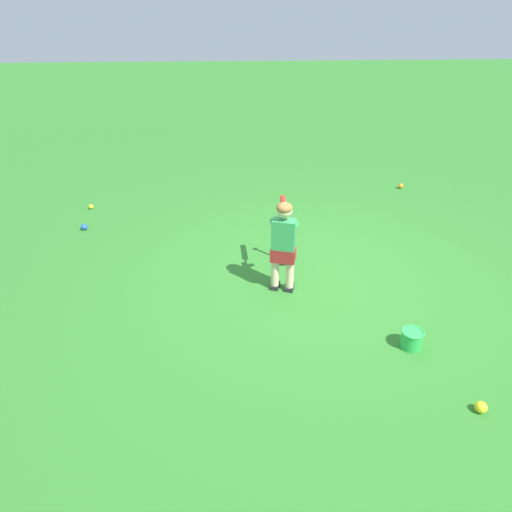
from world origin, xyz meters
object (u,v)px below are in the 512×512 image
(play_ball_near_batter, at_px, (91,207))
(play_ball_far_right, at_px, (481,407))
(child_batter, at_px, (284,238))
(batting_tee, at_px, (283,253))
(play_ball_by_bucket, at_px, (401,186))
(toy_bucket, at_px, (412,339))
(play_ball_behind_batter, at_px, (84,227))

(play_ball_near_batter, bearing_deg, play_ball_far_right, -135.81)
(play_ball_far_right, bearing_deg, child_batter, 36.69)
(batting_tee, bearing_deg, play_ball_far_right, -152.03)
(play_ball_near_batter, distance_m, batting_tee, 3.35)
(play_ball_by_bucket, bearing_deg, toy_bucket, 162.95)
(play_ball_near_batter, xyz_separation_m, batting_tee, (-1.77, -2.84, 0.07))
(play_ball_far_right, distance_m, play_ball_behind_batter, 5.44)
(play_ball_near_batter, bearing_deg, toy_bucket, -131.90)
(child_batter, height_order, toy_bucket, child_batter)
(batting_tee, bearing_deg, toy_bucket, -148.58)
(child_batter, distance_m, play_ball_by_bucket, 3.88)
(play_ball_near_batter, distance_m, play_ball_behind_batter, 0.75)
(play_ball_near_batter, height_order, play_ball_by_bucket, play_ball_by_bucket)
(play_ball_behind_batter, bearing_deg, play_ball_far_right, -131.01)
(play_ball_far_right, height_order, play_ball_behind_batter, play_ball_far_right)
(play_ball_by_bucket, relative_size, play_ball_behind_batter, 0.96)
(play_ball_near_batter, xyz_separation_m, play_ball_behind_batter, (-0.75, -0.09, 0.01))
(child_batter, distance_m, toy_bucket, 1.67)
(toy_bucket, bearing_deg, play_ball_near_batter, 48.10)
(play_ball_near_batter, bearing_deg, play_ball_behind_batter, -173.12)
(play_ball_behind_batter, bearing_deg, child_batter, -121.75)
(play_ball_far_right, relative_size, play_ball_behind_batter, 1.09)
(play_ball_near_batter, xyz_separation_m, toy_bucket, (-3.50, -3.90, 0.06))
(play_ball_far_right, xyz_separation_m, batting_tee, (2.55, 1.35, 0.05))
(play_ball_by_bucket, distance_m, play_ball_far_right, 5.00)
(play_ball_behind_batter, xyz_separation_m, batting_tee, (-1.03, -2.75, 0.06))
(batting_tee, relative_size, toy_bucket, 2.87)
(child_batter, distance_m, play_ball_far_right, 2.46)
(batting_tee, bearing_deg, play_ball_near_batter, 58.09)
(child_batter, bearing_deg, play_ball_far_right, -143.31)
(child_batter, xyz_separation_m, batting_tee, (0.64, -0.07, -0.55))
(play_ball_by_bucket, height_order, play_ball_far_right, play_ball_far_right)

